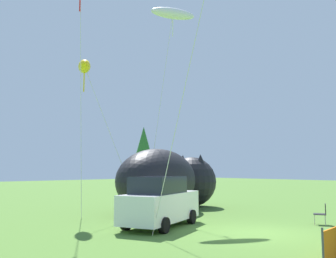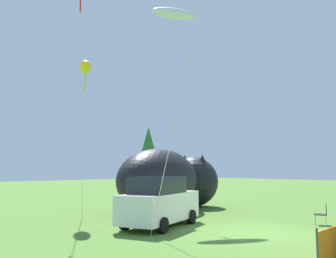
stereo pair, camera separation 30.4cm
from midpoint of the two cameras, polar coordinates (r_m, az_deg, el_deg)
ground_plane at (r=14.29m, az=13.99°, el=-15.20°), size 120.00×120.00×0.00m
parked_car at (r=15.28m, az=-0.74°, el=-11.07°), size 4.55×3.11×2.00m
folding_chair at (r=17.07m, az=23.01°, el=-11.66°), size 0.65×0.65×0.87m
inflatable_cat at (r=20.73m, az=0.60°, el=-8.16°), size 8.49×5.05×3.35m
kite_yellow_hero at (r=19.61m, az=-12.02°, el=9.15°), size 2.93×2.98×7.85m
kite_white_ghost at (r=21.64m, az=1.29°, el=17.09°), size 2.67×1.87×11.30m
horizon_tree_west at (r=57.30m, az=-2.85°, el=-2.98°), size 3.64×3.64×8.68m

